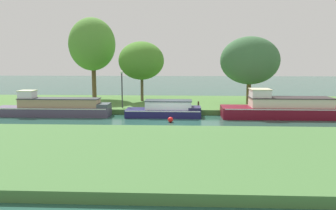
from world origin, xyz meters
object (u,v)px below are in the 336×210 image
at_px(mooring_post_far, 175,105).
at_px(channel_buoy, 170,120).
at_px(slate_cruiser, 55,108).
at_px(mooring_post_near, 198,105).
at_px(lamp_post, 122,85).
at_px(willow_tree_centre, 141,61).
at_px(navy_barge, 166,110).
at_px(willow_tree_right, 250,61).
at_px(willow_tree_left, 92,44).
at_px(maroon_narrowboat, 290,109).

bearing_deg(mooring_post_far, channel_buoy, -93.33).
distance_m(slate_cruiser, channel_buoy, 9.23).
bearing_deg(mooring_post_near, lamp_post, 175.03).
xyz_separation_m(willow_tree_centre, channel_buoy, (3.01, -8.13, -3.98)).
distance_m(mooring_post_near, mooring_post_far, 1.88).
xyz_separation_m(willow_tree_centre, lamp_post, (-1.06, -4.22, -1.88)).
relative_size(navy_barge, willow_tree_right, 0.96).
bearing_deg(channel_buoy, lamp_post, 136.06).
height_order(mooring_post_near, mooring_post_far, mooring_post_far).
height_order(willow_tree_centre, mooring_post_far, willow_tree_centre).
relative_size(willow_tree_left, channel_buoy, 21.13).
distance_m(willow_tree_left, mooring_post_near, 13.24).
relative_size(mooring_post_near, channel_buoy, 1.68).
distance_m(willow_tree_right, lamp_post, 11.20).
bearing_deg(willow_tree_right, slate_cruiser, -164.13).
bearing_deg(navy_barge, maroon_narrowboat, 0.00).
bearing_deg(navy_barge, mooring_post_near, 25.36).
bearing_deg(navy_barge, willow_tree_left, 133.98).
height_order(willow_tree_right, mooring_post_far, willow_tree_right).
height_order(navy_barge, willow_tree_left, willow_tree_left).
distance_m(willow_tree_left, willow_tree_centre, 5.72).
height_order(willow_tree_left, mooring_post_far, willow_tree_left).
bearing_deg(mooring_post_far, lamp_post, 172.85).
bearing_deg(maroon_narrowboat, lamp_post, 172.34).
height_order(mooring_post_near, channel_buoy, mooring_post_near).
bearing_deg(willow_tree_centre, navy_barge, -66.63).
bearing_deg(maroon_narrowboat, mooring_post_far, 172.09).
bearing_deg(lamp_post, willow_tree_left, 123.07).
height_order(slate_cruiser, mooring_post_far, slate_cruiser).
distance_m(maroon_narrowboat, willow_tree_centre, 13.66).
bearing_deg(channel_buoy, mooring_post_near, 58.46).
height_order(willow_tree_right, channel_buoy, willow_tree_right).
distance_m(slate_cruiser, lamp_post, 5.44).
xyz_separation_m(maroon_narrowboat, channel_buoy, (-8.79, -2.19, -0.50)).
bearing_deg(mooring_post_near, willow_tree_centre, 136.95).
bearing_deg(channel_buoy, willow_tree_centre, 110.30).
bearing_deg(channel_buoy, willow_tree_left, 128.67).
distance_m(navy_barge, willow_tree_left, 12.24).
bearing_deg(navy_barge, slate_cruiser, -180.00).
xyz_separation_m(maroon_narrowboat, willow_tree_centre, (-11.79, 5.94, 3.49)).
xyz_separation_m(navy_barge, mooring_post_near, (2.52, 1.19, 0.19)).
xyz_separation_m(navy_barge, willow_tree_right, (7.07, 4.43, 3.67)).
distance_m(mooring_post_far, channel_buoy, 3.43).
height_order(maroon_narrowboat, willow_tree_left, willow_tree_left).
distance_m(willow_tree_right, mooring_post_near, 6.58).
distance_m(willow_tree_left, willow_tree_right, 15.25).
relative_size(slate_cruiser, willow_tree_right, 1.49).
distance_m(slate_cruiser, mooring_post_near, 11.10).
bearing_deg(slate_cruiser, maroon_narrowboat, 0.00).
xyz_separation_m(navy_barge, willow_tree_left, (-7.68, 7.96, 5.22)).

